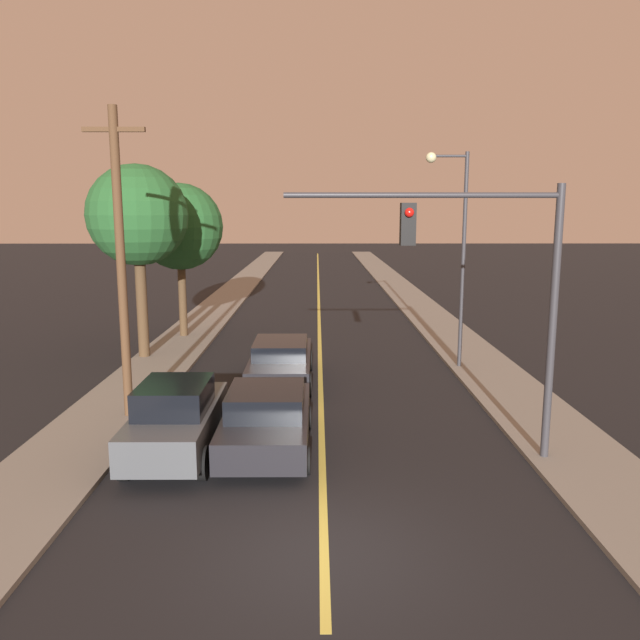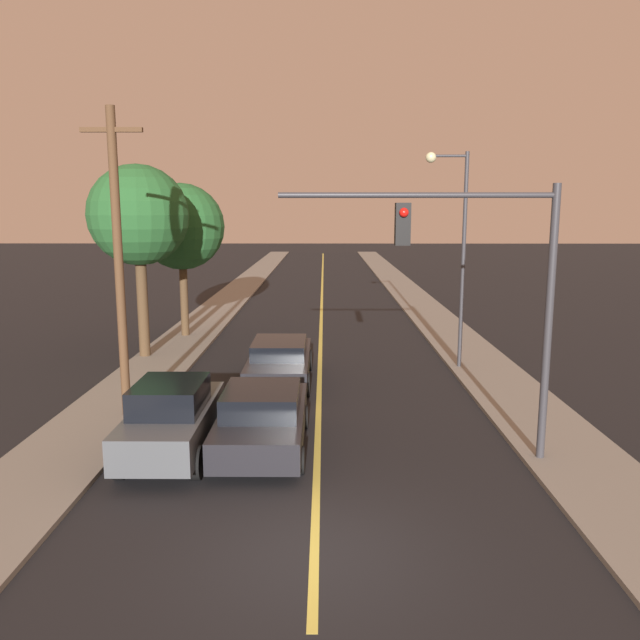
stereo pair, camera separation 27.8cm
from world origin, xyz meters
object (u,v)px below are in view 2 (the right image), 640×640
at_px(car_outer_lane_front, 172,418).
at_px(tree_left_far, 181,227).
at_px(streetlamp_right, 455,233).
at_px(utility_pole_left, 119,260).
at_px(car_near_lane_second, 280,360).
at_px(tree_left_near, 138,216).
at_px(traffic_signal_mast, 485,272).
at_px(car_near_lane_front, 262,418).

xyz_separation_m(car_outer_lane_front, tree_left_far, (-2.74, 13.71, 4.03)).
xyz_separation_m(streetlamp_right, utility_pole_left, (-9.99, -5.45, -0.51)).
height_order(car_near_lane_second, car_outer_lane_front, car_outer_lane_front).
bearing_deg(tree_left_near, traffic_signal_mast, -43.89).
relative_size(car_near_lane_front, tree_left_far, 0.69).
relative_size(car_near_lane_second, streetlamp_right, 0.69).
distance_m(streetlamp_right, tree_left_near, 11.62).
xyz_separation_m(streetlamp_right, tree_left_near, (-11.50, 1.60, 0.58)).
bearing_deg(tree_left_far, utility_pole_left, -85.74).
bearing_deg(car_outer_lane_front, utility_pole_left, 126.10).
distance_m(car_near_lane_second, utility_pole_left, 6.47).
distance_m(car_outer_lane_front, tree_left_far, 14.55).
bearing_deg(tree_left_far, car_near_lane_front, -70.23).
bearing_deg(traffic_signal_mast, utility_pole_left, 161.60).
bearing_deg(utility_pole_left, streetlamp_right, 28.61).
height_order(car_near_lane_second, streetlamp_right, streetlamp_right).
distance_m(streetlamp_right, tree_left_far, 12.20).
height_order(traffic_signal_mast, utility_pole_left, utility_pole_left).
relative_size(traffic_signal_mast, streetlamp_right, 0.81).
height_order(streetlamp_right, tree_left_far, streetlamp_right).
bearing_deg(streetlamp_right, car_outer_lane_front, -135.04).
distance_m(car_near_lane_front, car_near_lane_second, 5.89).
height_order(utility_pole_left, tree_left_near, utility_pole_left).
distance_m(tree_left_near, tree_left_far, 4.13).
bearing_deg(traffic_signal_mast, streetlamp_right, 82.65).
xyz_separation_m(car_outer_lane_front, utility_pole_left, (-1.91, 2.62, 3.46)).
bearing_deg(traffic_signal_mast, car_outer_lane_front, 177.18).
distance_m(car_near_lane_second, traffic_signal_mast, 8.98).
distance_m(traffic_signal_mast, utility_pole_left, 9.39).
height_order(car_near_lane_front, car_near_lane_second, car_near_lane_front).
bearing_deg(tree_left_far, car_near_lane_second, -57.24).
xyz_separation_m(car_near_lane_front, car_near_lane_second, (0.00, 5.89, 0.00)).
relative_size(utility_pole_left, tree_left_near, 1.13).
bearing_deg(car_near_lane_second, car_near_lane_front, -90.00).
distance_m(car_near_lane_front, car_outer_lane_front, 2.10).
xyz_separation_m(car_near_lane_second, streetlamp_right, (6.02, 1.81, 4.09)).
xyz_separation_m(car_outer_lane_front, streetlamp_right, (8.08, 8.07, 3.97)).
relative_size(traffic_signal_mast, tree_left_far, 0.91).
bearing_deg(car_near_lane_second, streetlamp_right, 16.74).
xyz_separation_m(car_near_lane_second, traffic_signal_mast, (4.94, -6.60, 3.56)).
bearing_deg(traffic_signal_mast, tree_left_near, 136.11).
height_order(car_outer_lane_front, traffic_signal_mast, traffic_signal_mast).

